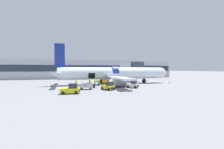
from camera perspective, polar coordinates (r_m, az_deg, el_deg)
ground_plane at (r=35.19m, az=0.37°, el=-4.77°), size 500.00×500.00×0.00m
terminal_strip at (r=73.21m, az=-8.74°, el=2.00°), size 82.37×12.90×8.23m
jet_bridge_stub at (r=51.29m, az=7.29°, el=2.62°), size 3.75×12.84×6.45m
airplane at (r=41.65m, az=0.26°, el=0.28°), size 33.44×27.74×10.62m
baggage_tug_lead at (r=30.22m, az=-1.39°, el=-4.55°), size 2.65×3.14×1.68m
baggage_tug_mid at (r=26.47m, az=-15.39°, el=-5.49°), size 3.35×2.15×1.75m
baggage_tug_rear at (r=33.80m, az=7.93°, el=-3.82°), size 2.83×2.69×1.76m
baggage_cart_loading at (r=35.64m, az=-9.50°, el=-3.99°), size 3.68×1.78×0.96m
baggage_cart_queued at (r=31.41m, az=-9.78°, el=-4.83°), size 3.68×2.47×0.89m
ground_crew_loader_a at (r=36.10m, az=-13.54°, el=-3.19°), size 0.54×0.59×1.75m
ground_crew_loader_b at (r=37.34m, az=-5.24°, el=-3.00°), size 0.59×0.50×1.70m
ground_crew_driver at (r=36.83m, az=-3.27°, el=-2.97°), size 0.62×0.42×1.82m
ground_crew_supervisor at (r=38.48m, az=-6.55°, el=-2.98°), size 0.49×0.49×1.54m
ground_crew_helper at (r=38.06m, az=-8.49°, el=-2.89°), size 0.57×0.54×1.73m
ground_crew_marshal at (r=35.59m, az=-2.33°, el=-3.18°), size 0.58×0.55×1.77m
suitcase_on_tarmac_upright at (r=33.74m, az=-6.89°, el=-4.48°), size 0.53×0.30×0.81m
safety_cone_nose at (r=48.91m, az=21.03°, el=-2.67°), size 0.51×0.51×0.56m
safety_cone_engine_left at (r=28.39m, az=7.36°, el=-5.88°), size 0.43×0.43×0.60m
safety_cone_wingtip at (r=36.01m, az=4.71°, el=-4.02°), size 0.57×0.57×0.79m
safety_cone_tail at (r=39.22m, az=-22.02°, el=-3.81°), size 0.57×0.57×0.59m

